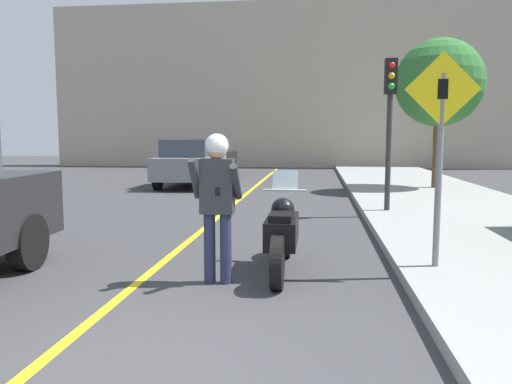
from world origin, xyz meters
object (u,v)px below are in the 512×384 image
(parked_car_black, at_px, (211,156))
(person_biker, at_px, (217,191))
(traffic_light, at_px, (390,105))
(parked_car_grey, at_px, (191,163))
(street_tree, at_px, (439,83))
(motorcycle, at_px, (282,234))
(crossing_sign, at_px, (440,139))

(parked_car_black, bearing_deg, person_biker, -77.65)
(parked_car_black, bearing_deg, traffic_light, -60.72)
(traffic_light, xyz_separation_m, parked_car_grey, (-6.05, 6.16, -1.61))
(street_tree, xyz_separation_m, parked_car_black, (-8.72, 6.25, -2.60))
(motorcycle, distance_m, street_tree, 11.34)
(traffic_light, xyz_separation_m, parked_car_black, (-6.47, 11.55, -1.61))
(person_biker, height_order, parked_car_black, person_biker)
(traffic_light, distance_m, parked_car_grey, 8.78)
(motorcycle, height_order, street_tree, street_tree)
(crossing_sign, height_order, traffic_light, traffic_light)
(person_biker, distance_m, parked_car_grey, 12.05)
(motorcycle, height_order, parked_car_black, parked_car_black)
(person_biker, height_order, street_tree, street_tree)
(motorcycle, xyz_separation_m, parked_car_grey, (-4.03, 10.95, 0.35))
(motorcycle, distance_m, traffic_light, 5.55)
(motorcycle, relative_size, person_biker, 1.22)
(crossing_sign, distance_m, parked_car_black, 17.64)
(street_tree, bearing_deg, traffic_light, -112.91)
(person_biker, height_order, crossing_sign, crossing_sign)
(person_biker, relative_size, crossing_sign, 0.68)
(traffic_light, relative_size, street_tree, 0.70)
(parked_car_grey, bearing_deg, person_biker, -74.17)
(street_tree, height_order, parked_car_black, street_tree)
(crossing_sign, relative_size, parked_car_grey, 0.63)
(person_biker, distance_m, street_tree, 12.06)
(motorcycle, height_order, parked_car_grey, parked_car_grey)
(motorcycle, height_order, traffic_light, traffic_light)
(motorcycle, xyz_separation_m, crossing_sign, (1.96, -0.08, 1.25))
(parked_car_grey, bearing_deg, street_tree, -5.95)
(person_biker, xyz_separation_m, crossing_sign, (2.70, 0.56, 0.62))
(crossing_sign, bearing_deg, person_biker, -168.20)
(person_biker, height_order, traffic_light, traffic_light)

